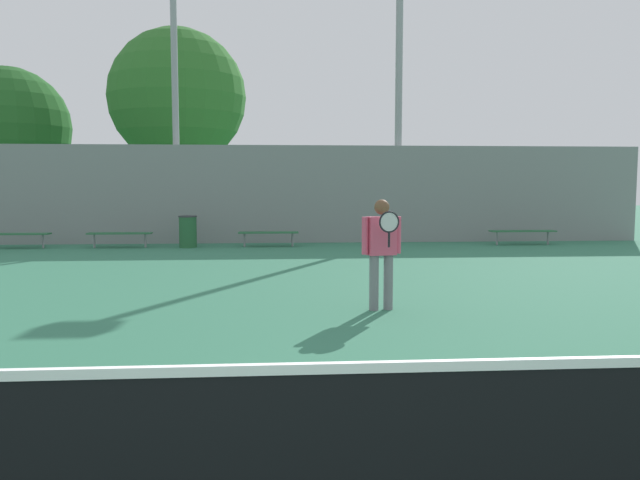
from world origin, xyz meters
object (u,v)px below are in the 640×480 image
at_px(bench_courtside_near, 120,234).
at_px(bench_by_gate, 268,233).
at_px(light_pole_near_left, 174,16).
at_px(bench_adjacent_court, 15,235).
at_px(trash_bin, 188,232).
at_px(tennis_net, 262,466).
at_px(tree_green_tall, 178,98).
at_px(tennis_player, 382,247).
at_px(tree_green_broad, 8,128).
at_px(light_pole_far_right, 399,76).
at_px(bench_courtside_far, 523,232).

xyz_separation_m(bench_courtside_near, bench_by_gate, (4.39, -0.00, -0.00)).
bearing_deg(bench_courtside_near, light_pole_near_left, 54.79).
relative_size(bench_adjacent_court, trash_bin, 2.07).
relative_size(tennis_net, light_pole_near_left, 0.95).
distance_m(trash_bin, tree_green_tall, 8.36).
height_order(tennis_player, tree_green_tall, tree_green_tall).
bearing_deg(bench_courtside_near, tree_green_broad, 129.37).
height_order(bench_by_gate, light_pole_near_left, light_pole_near_left).
height_order(bench_by_gate, tree_green_tall, tree_green_tall).
bearing_deg(tree_green_broad, light_pole_far_right, -21.62).
bearing_deg(bench_by_gate, tree_green_broad, 144.75).
bearing_deg(tennis_net, tree_green_tall, 99.38).
height_order(bench_adjacent_court, trash_bin, trash_bin).
bearing_deg(light_pole_near_left, bench_courtside_near, -125.21).
relative_size(bench_courtside_near, light_pole_far_right, 0.21).
height_order(bench_courtside_far, bench_adjacent_court, same).
bearing_deg(tennis_player, bench_courtside_near, 109.78).
distance_m(light_pole_near_left, light_pole_far_right, 7.48).
relative_size(light_pole_far_right, tree_green_tall, 1.10).
xyz_separation_m(bench_courtside_near, bench_courtside_far, (12.27, 0.00, 0.00)).
xyz_separation_m(bench_by_gate, light_pole_near_left, (-2.99, 1.98, 6.83)).
height_order(tennis_player, tree_green_broad, tree_green_broad).
bearing_deg(tennis_net, bench_courtside_near, 105.84).
height_order(tennis_net, bench_adjacent_court, tennis_net).
bearing_deg(tennis_player, bench_by_gate, 87.62).
height_order(tennis_player, bench_adjacent_court, tennis_player).
height_order(light_pole_near_left, tree_green_broad, light_pole_near_left).
distance_m(light_pole_near_left, tree_green_broad, 9.73).
distance_m(bench_courtside_near, tree_green_broad, 10.27).
height_order(tennis_player, bench_courtside_near, tennis_player).
distance_m(bench_courtside_far, light_pole_far_right, 6.36).
distance_m(tennis_net, light_pole_far_right, 18.56).
bearing_deg(bench_adjacent_court, light_pole_near_left, 24.30).
relative_size(tennis_player, trash_bin, 1.75).
distance_m(tennis_player, light_pole_far_right, 12.33).
bearing_deg(tree_green_tall, light_pole_far_right, -32.87).
bearing_deg(tennis_net, tree_green_broad, 114.44).
height_order(bench_by_gate, light_pole_far_right, light_pole_far_right).
height_order(bench_courtside_near, trash_bin, trash_bin).
bearing_deg(trash_bin, light_pole_near_left, 106.36).
height_order(trash_bin, tree_green_tall, tree_green_tall).
bearing_deg(light_pole_near_left, tree_green_tall, 97.54).
height_order(light_pole_near_left, trash_bin, light_pole_near_left).
xyz_separation_m(light_pole_near_left, trash_bin, (0.61, -2.07, -6.76)).
xyz_separation_m(light_pole_far_right, trash_bin, (-6.63, -1.66, -4.91)).
bearing_deg(bench_adjacent_court, tree_green_broad, 112.57).
xyz_separation_m(tennis_player, light_pole_near_left, (-4.76, 11.65, 6.28)).
height_order(light_pole_far_right, tree_green_broad, light_pole_far_right).
bearing_deg(light_pole_far_right, tennis_player, -102.45).
bearing_deg(tree_green_broad, bench_adjacent_court, -67.43).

